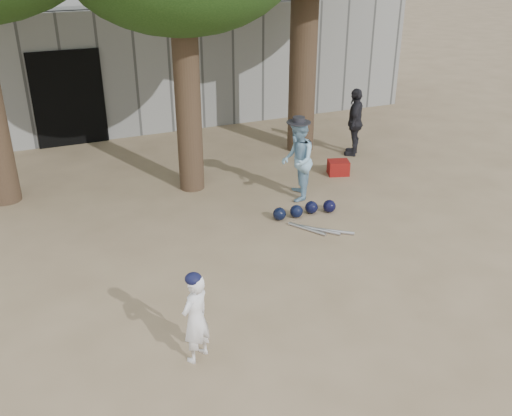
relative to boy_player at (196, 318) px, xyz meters
name	(u,v)px	position (x,y,z in m)	size (l,w,h in m)	color
ground	(244,310)	(0.86, 0.66, -0.56)	(70.00, 70.00, 0.00)	#937C5E
boy_player	(196,318)	(0.00, 0.00, 0.00)	(0.41, 0.27, 1.12)	white
spectator_blue	(297,161)	(3.12, 3.60, 0.20)	(0.74, 0.57, 1.52)	#88B5D2
spectator_dark	(355,122)	(5.40, 5.27, 0.19)	(0.89, 0.37, 1.51)	black
red_bag	(338,168)	(4.46, 4.33, -0.41)	(0.42, 0.32, 0.30)	maroon
back_building	(101,58)	(0.86, 11.00, 0.94)	(16.00, 5.24, 3.00)	gray
helmet_row	(304,210)	(2.91, 2.88, -0.45)	(1.19, 0.31, 0.23)	black
bat_pile	(320,230)	(2.87, 2.23, -0.53)	(0.87, 0.81, 0.06)	#B2B0B7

